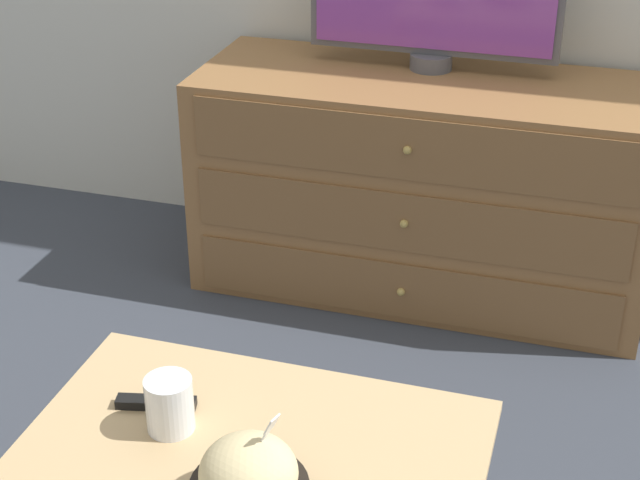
{
  "coord_description": "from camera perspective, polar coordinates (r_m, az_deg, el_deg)",
  "views": [
    {
      "loc": [
        0.38,
        -2.97,
        1.59
      ],
      "look_at": [
        -0.09,
        -1.4,
        0.72
      ],
      "focal_mm": 55.0,
      "sensor_mm": 36.0,
      "label": 1
    }
  ],
  "objects": [
    {
      "name": "takeout_bowl",
      "position": [
        1.61,
        -4.16,
        -13.71
      ],
      "size": [
        0.19,
        0.19,
        0.17
      ],
      "color": "black",
      "rests_on": "coffee_table"
    },
    {
      "name": "drink_cup",
      "position": [
        1.77,
        -8.73,
        -9.59
      ],
      "size": [
        0.09,
        0.09,
        0.1
      ],
      "color": "white",
      "rests_on": "coffee_table"
    },
    {
      "name": "remote_control",
      "position": [
        1.84,
        -9.51,
        -9.33
      ],
      "size": [
        0.15,
        0.06,
        0.02
      ],
      "color": "black",
      "rests_on": "coffee_table"
    },
    {
      "name": "ground_plane",
      "position": [
        3.39,
        8.29,
        -0.22
      ],
      "size": [
        12.0,
        12.0,
        0.0
      ],
      "primitive_type": "plane",
      "color": "#383D47"
    },
    {
      "name": "dresser",
      "position": [
        3.0,
        5.99,
        3.16
      ],
      "size": [
        1.35,
        0.54,
        0.67
      ],
      "color": "olive",
      "rests_on": "ground_plane"
    }
  ]
}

